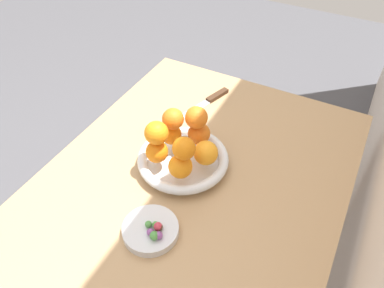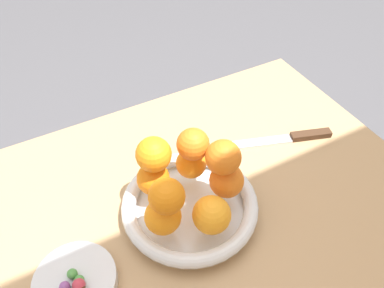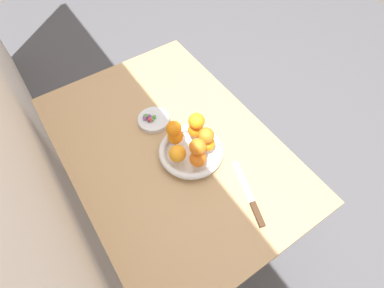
{
  "view_description": "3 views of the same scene",
  "coord_description": "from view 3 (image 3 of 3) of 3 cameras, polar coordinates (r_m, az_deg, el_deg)",
  "views": [
    {
      "loc": [
        0.52,
        0.3,
        1.49
      ],
      "look_at": [
        -0.08,
        -0.02,
        0.84
      ],
      "focal_mm": 35.0,
      "sensor_mm": 36.0,
      "label": 1
    },
    {
      "loc": [
        0.09,
        0.3,
        1.32
      ],
      "look_at": [
        -0.11,
        -0.08,
        0.88
      ],
      "focal_mm": 35.0,
      "sensor_mm": 36.0,
      "label": 2
    },
    {
      "loc": [
        -0.61,
        0.3,
        1.71
      ],
      "look_at": [
        -0.09,
        -0.05,
        0.82
      ],
      "focal_mm": 28.0,
      "sensor_mm": 36.0,
      "label": 3
    }
  ],
  "objects": [
    {
      "name": "orange_3",
      "position": [
        1.07,
        -2.81,
        -1.8
      ],
      "size": [
        0.06,
        0.06,
        0.06
      ],
      "primitive_type": "sphere",
      "color": "orange",
      "rests_on": "fruit_bowl"
    },
    {
      "name": "fruit_bowl",
      "position": [
        1.14,
        -0.19,
        -1.46
      ],
      "size": [
        0.25,
        0.25,
        0.04
      ],
      "color": "silver",
      "rests_on": "dining_table"
    },
    {
      "name": "orange_8",
      "position": [
        1.05,
        2.73,
        1.65
      ],
      "size": [
        0.06,
        0.06,
        0.06
      ],
      "primitive_type": "sphere",
      "color": "orange",
      "rests_on": "orange_0"
    },
    {
      "name": "candy_ball_4",
      "position": [
        1.24,
        -8.98,
        4.89
      ],
      "size": [
        0.02,
        0.02,
        0.02
      ],
      "primitive_type": "sphere",
      "color": "#8C4C99",
      "rests_on": "candy_dish"
    },
    {
      "name": "candy_ball_1",
      "position": [
        1.23,
        -7.49,
        4.74
      ],
      "size": [
        0.02,
        0.02,
        0.02
      ],
      "primitive_type": "sphere",
      "color": "#4C9947",
      "rests_on": "candy_dish"
    },
    {
      "name": "orange_4",
      "position": [
        1.06,
        1.14,
        -2.79
      ],
      "size": [
        0.06,
        0.06,
        0.06
      ],
      "primitive_type": "sphere",
      "color": "orange",
      "rests_on": "fruit_bowl"
    },
    {
      "name": "candy_ball_0",
      "position": [
        1.25,
        -8.08,
        5.36
      ],
      "size": [
        0.02,
        0.02,
        0.02
      ],
      "primitive_type": "sphere",
      "color": "#8C4C99",
      "rests_on": "candy_dish"
    },
    {
      "name": "orange_7",
      "position": [
        1.09,
        0.87,
        4.39
      ],
      "size": [
        0.06,
        0.06,
        0.06
      ],
      "primitive_type": "sphere",
      "color": "orange",
      "rests_on": "orange_1"
    },
    {
      "name": "orange_5",
      "position": [
        1.07,
        -3.51,
        2.96
      ],
      "size": [
        0.06,
        0.06,
        0.06
      ],
      "primitive_type": "sphere",
      "color": "orange",
      "rests_on": "orange_2"
    },
    {
      "name": "ground_plane",
      "position": [
        1.84,
        -2.91,
        -13.46
      ],
      "size": [
        6.0,
        6.0,
        0.0
      ],
      "primitive_type": "plane",
      "color": "#4C4C51"
    },
    {
      "name": "knife",
      "position": [
        1.08,
        11.06,
        -10.11
      ],
      "size": [
        0.25,
        0.1,
        0.01
      ],
      "color": "#3F2819",
      "rests_on": "dining_table"
    },
    {
      "name": "dining_table",
      "position": [
        1.26,
        -4.15,
        -2.51
      ],
      "size": [
        1.1,
        0.76,
        0.74
      ],
      "color": "tan",
      "rests_on": "ground_plane"
    },
    {
      "name": "orange_6",
      "position": [
        1.02,
        1.11,
        -0.52
      ],
      "size": [
        0.06,
        0.06,
        0.06
      ],
      "primitive_type": "sphere",
      "color": "orange",
      "rests_on": "orange_4"
    },
    {
      "name": "orange_1",
      "position": [
        1.14,
        0.65,
        2.66
      ],
      "size": [
        0.06,
        0.06,
        0.06
      ],
      "primitive_type": "sphere",
      "color": "orange",
      "rests_on": "fruit_bowl"
    },
    {
      "name": "candy_ball_3",
      "position": [
        1.24,
        -8.8,
        5.26
      ],
      "size": [
        0.02,
        0.02,
        0.02
      ],
      "primitive_type": "sphere",
      "color": "#4C9947",
      "rests_on": "candy_dish"
    },
    {
      "name": "orange_0",
      "position": [
        1.1,
        2.96,
        0.05
      ],
      "size": [
        0.06,
        0.06,
        0.06
      ],
      "primitive_type": "sphere",
      "color": "orange",
      "rests_on": "fruit_bowl"
    },
    {
      "name": "candy_ball_6",
      "position": [
        1.24,
        -7.19,
        5.18
      ],
      "size": [
        0.02,
        0.02,
        0.02
      ],
      "primitive_type": "sphere",
      "color": "#4C9947",
      "rests_on": "candy_dish"
    },
    {
      "name": "candy_ball_5",
      "position": [
        1.23,
        -8.13,
        4.53
      ],
      "size": [
        0.02,
        0.02,
        0.02
      ],
      "primitive_type": "sphere",
      "color": "#472819",
      "rests_on": "candy_dish"
    },
    {
      "name": "candy_dish",
      "position": [
        1.25,
        -7.29,
        4.54
      ],
      "size": [
        0.13,
        0.13,
        0.02
      ],
      "primitive_type": "cylinder",
      "color": "silver",
      "rests_on": "dining_table"
    },
    {
      "name": "orange_2",
      "position": [
        1.12,
        -3.21,
        1.5
      ],
      "size": [
        0.06,
        0.06,
        0.06
      ],
      "primitive_type": "sphere",
      "color": "orange",
      "rests_on": "fruit_bowl"
    },
    {
      "name": "candy_ball_2",
      "position": [
        1.23,
        -8.03,
        4.65
      ],
      "size": [
        0.02,
        0.02,
        0.02
      ],
      "primitive_type": "sphere",
      "color": "#C6384C",
      "rests_on": "candy_dish"
    }
  ]
}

